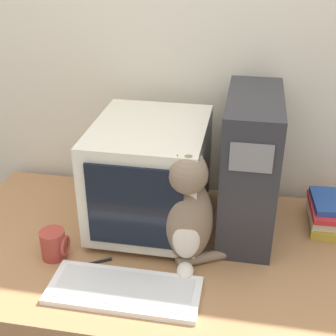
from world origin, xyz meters
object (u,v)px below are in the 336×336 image
object	(u,v)px
computer_tower	(250,166)
book_stack	(330,213)
mug	(54,244)
keyboard	(124,290)
crt_monitor	(150,175)
pen	(89,264)
cat	(188,215)

from	to	relation	value
computer_tower	book_stack	distance (m)	0.35
computer_tower	book_stack	bearing A→B (deg)	10.24
book_stack	mug	world-z (taller)	book_stack
keyboard	computer_tower	bearing A→B (deg)	50.80
crt_monitor	computer_tower	size ratio (longest dim) A/B	0.93
book_stack	pen	distance (m)	0.84
pen	crt_monitor	bearing A→B (deg)	61.83
computer_tower	keyboard	bearing A→B (deg)	-129.20
keyboard	book_stack	distance (m)	0.77
computer_tower	mug	distance (m)	0.68
keyboard	cat	xyz separation A→B (m)	(0.16, 0.19, 0.16)
computer_tower	mug	bearing A→B (deg)	-154.39
keyboard	pen	distance (m)	0.17
keyboard	mug	bearing A→B (deg)	154.97
cat	book_stack	size ratio (longest dim) A/B	1.82
computer_tower	book_stack	xyz separation A→B (m)	(0.29, 0.05, -0.19)
cat	book_stack	world-z (taller)	cat
keyboard	cat	bearing A→B (deg)	49.93
keyboard	crt_monitor	bearing A→B (deg)	89.78
cat	mug	size ratio (longest dim) A/B	3.94
cat	crt_monitor	bearing A→B (deg)	125.62
pen	mug	xyz separation A→B (m)	(-0.12, 0.02, 0.04)
crt_monitor	pen	size ratio (longest dim) A/B	3.44
pen	book_stack	bearing A→B (deg)	25.10
cat	book_stack	xyz separation A→B (m)	(0.46, 0.27, -0.12)
computer_tower	cat	distance (m)	0.29
book_stack	mug	xyz separation A→B (m)	(-0.88, -0.33, -0.00)
pen	mug	bearing A→B (deg)	170.03
crt_monitor	cat	world-z (taller)	cat
crt_monitor	mug	xyz separation A→B (m)	(-0.26, -0.24, -0.15)
pen	mug	distance (m)	0.13
crt_monitor	keyboard	distance (m)	0.41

